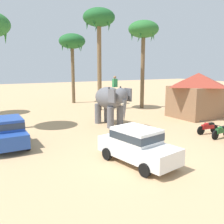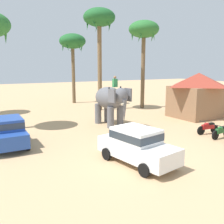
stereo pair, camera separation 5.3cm
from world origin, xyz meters
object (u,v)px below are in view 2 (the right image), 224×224
Objects in this scene: motorcycle_fourth_in_row at (221,131)px; palm_tree_behind_elephant at (73,43)px; palm_tree_leaning_seaward at (144,32)px; palm_tree_left_of_road at (99,22)px; roadside_hut at (198,94)px; elephant_with_mahout at (111,100)px; car_parked_far_side at (8,131)px; car_sedan_foreground at (137,144)px; motorcycle_far_in_row at (208,127)px.

motorcycle_fourth_in_row is 20.89m from palm_tree_behind_elephant.
motorcycle_fourth_in_row is at bearing -101.24° from palm_tree_leaning_seaward.
palm_tree_behind_elephant is at bearing 95.49° from palm_tree_left_of_road.
roadside_hut is at bearing 55.35° from motorcycle_fourth_in_row.
roadside_hut is at bearing -5.13° from elephant_with_mahout.
palm_tree_behind_elephant is (-2.86, 19.52, 6.84)m from motorcycle_fourth_in_row.
palm_tree_leaning_seaward is at bearing 26.72° from car_parked_far_side.
car_parked_far_side is (-5.10, 5.66, 0.00)m from car_sedan_foreground.
motorcycle_fourth_in_row is (4.57, -6.55, -1.53)m from elephant_with_mahout.
car_sedan_foreground is 0.51× the size of palm_tree_behind_elephant.
elephant_with_mahout is 7.30m from motorcycle_far_in_row.
car_sedan_foreground is 2.41× the size of motorcycle_fourth_in_row.
car_sedan_foreground is 21.79m from palm_tree_behind_elephant.
palm_tree_left_of_road is (-2.34, 12.10, 8.49)m from motorcycle_far_in_row.
motorcycle_far_in_row is 0.35× the size of roadside_hut.
motorcycle_far_in_row is (7.21, 2.01, -0.46)m from car_sedan_foreground.
motorcycle_far_in_row is at bearing 15.58° from car_sedan_foreground.
palm_tree_left_of_road is at bearing 70.94° from car_sedan_foreground.
motorcycle_fourth_in_row is at bearing -21.39° from car_parked_far_side.
motorcycle_far_in_row is at bearing -130.13° from roadside_hut.
palm_tree_leaning_seaward is (14.64, 7.37, 7.16)m from car_parked_far_side.
roadside_hut is (6.25, -7.46, -6.83)m from palm_tree_left_of_road.
car_sedan_foreground is at bearing -173.05° from motorcycle_fourth_in_row.
roadside_hut is (16.22, 0.99, 1.20)m from car_parked_far_side.
palm_tree_leaning_seaward is at bearing 38.76° from elephant_with_mahout.
palm_tree_behind_elephant is at bearing 99.10° from motorcycle_far_in_row.
palm_tree_behind_elephant reaches higher than car_parked_far_side.
car_sedan_foreground and car_parked_far_side have the same top height.
car_parked_far_side is at bearing -167.03° from elephant_with_mahout.
roadside_hut reaches higher than elephant_with_mahout.
car_sedan_foreground is 16.94m from palm_tree_left_of_road.
motorcycle_far_in_row is 0.18× the size of palm_tree_left_of_road.
elephant_with_mahout is 0.38× the size of palm_tree_left_of_road.
motorcycle_fourth_in_row is (12.23, -4.79, -0.46)m from car_parked_far_side.
car_parked_far_side is 15.34m from palm_tree_left_of_road.
palm_tree_left_of_road is 2.00× the size of roadside_hut.
elephant_with_mahout is (7.66, 1.76, 1.06)m from car_parked_far_side.
car_sedan_foreground is 0.85× the size of roadside_hut.
roadside_hut is at bearing -63.49° from palm_tree_behind_elephant.
motorcycle_far_in_row is at bearing 85.74° from motorcycle_fourth_in_row.
motorcycle_fourth_in_row is at bearing -94.26° from motorcycle_far_in_row.
car_parked_far_side reaches higher than motorcycle_fourth_in_row.
car_sedan_foreground is at bearing -109.01° from elephant_with_mahout.
elephant_with_mahout is 9.93m from palm_tree_left_of_road.
car_parked_far_side is 17.89m from palm_tree_leaning_seaward.
palm_tree_leaning_seaward is 1.81× the size of roadside_hut.
palm_tree_behind_elephant reaches higher than roadside_hut.
palm_tree_left_of_road is 1.10× the size of palm_tree_leaning_seaward.
palm_tree_leaning_seaward reaches higher than elephant_with_mahout.
palm_tree_behind_elephant is at bearing 125.61° from palm_tree_leaning_seaward.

